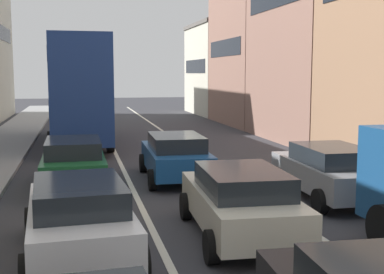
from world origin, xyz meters
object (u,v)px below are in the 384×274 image
(bus_mid_queue_primary, at_px, (77,86))
(wagon_left_lane_second, at_px, (79,216))
(sedan_left_lane_third, at_px, (74,162))
(sedan_centre_lane_second, at_px, (240,200))
(hatchback_centre_lane_third, at_px, (176,156))
(sedan_right_lane_behind_truck, at_px, (330,171))

(bus_mid_queue_primary, bearing_deg, wagon_left_lane_second, 178.13)
(wagon_left_lane_second, bearing_deg, sedan_left_lane_third, -2.24)
(sedan_left_lane_third, bearing_deg, bus_mid_queue_primary, -1.35)
(sedan_centre_lane_second, xyz_separation_m, hatchback_centre_lane_third, (-0.23, 6.13, 0.00))
(sedan_centre_lane_second, height_order, hatchback_centre_lane_third, same)
(bus_mid_queue_primary, bearing_deg, hatchback_centre_lane_third, -163.86)
(hatchback_centre_lane_third, xyz_separation_m, bus_mid_queue_primary, (-3.05, 9.47, 2.03))
(wagon_left_lane_second, height_order, hatchback_centre_lane_third, same)
(sedan_centre_lane_second, distance_m, sedan_right_lane_behind_truck, 4.34)
(hatchback_centre_lane_third, distance_m, bus_mid_queue_primary, 10.16)
(sedan_centre_lane_second, xyz_separation_m, wagon_left_lane_second, (-3.32, -0.49, 0.00))
(sedan_centre_lane_second, distance_m, hatchback_centre_lane_third, 6.13)
(wagon_left_lane_second, distance_m, sedan_right_lane_behind_truck, 7.45)
(wagon_left_lane_second, bearing_deg, hatchback_centre_lane_third, -28.56)
(sedan_left_lane_third, xyz_separation_m, sedan_right_lane_behind_truck, (6.89, -3.02, 0.00))
(sedan_centre_lane_second, height_order, wagon_left_lane_second, same)
(hatchback_centre_lane_third, bearing_deg, sedan_right_lane_behind_truck, -131.88)
(sedan_centre_lane_second, distance_m, wagon_left_lane_second, 3.36)
(sedan_centre_lane_second, bearing_deg, sedan_left_lane_third, 33.99)
(wagon_left_lane_second, xyz_separation_m, sedan_right_lane_behind_truck, (6.75, 3.14, 0.00))
(sedan_centre_lane_second, xyz_separation_m, sedan_left_lane_third, (-3.46, 5.68, 0.00))
(hatchback_centre_lane_third, relative_size, bus_mid_queue_primary, 0.41)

